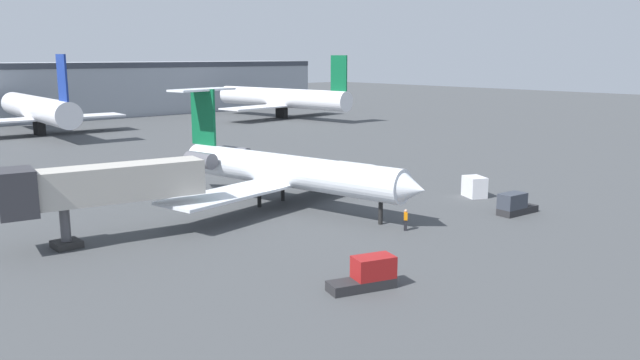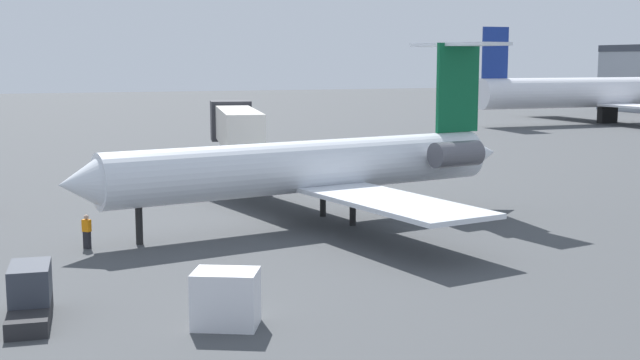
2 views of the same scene
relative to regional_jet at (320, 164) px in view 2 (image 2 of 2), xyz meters
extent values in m
cube|color=#424447|center=(-2.55, -1.54, -3.41)|extent=(400.00, 400.00, 0.10)
cylinder|color=silver|center=(0.15, -0.79, -0.06)|extent=(7.11, 23.72, 2.87)
cone|color=silver|center=(2.44, -13.18, -0.06)|extent=(3.08, 2.66, 2.73)
cone|color=silver|center=(-2.16, 11.69, -0.06)|extent=(2.87, 3.00, 2.44)
cube|color=silver|center=(6.50, 1.40, -1.20)|extent=(12.17, 6.43, 0.24)
cube|color=silver|center=(-6.57, -1.02, -1.20)|extent=(12.17, 6.43, 0.24)
cylinder|color=#595960|center=(0.85, 8.28, 0.34)|extent=(2.06, 3.42, 1.50)
cylinder|color=#595960|center=(-3.75, 7.43, 0.34)|extent=(2.06, 3.42, 1.50)
cube|color=#0C5933|center=(-1.81, 9.82, 4.12)|extent=(0.82, 3.19, 5.48)
cube|color=silver|center=(-1.81, 9.82, 6.76)|extent=(7.12, 3.60, 0.20)
cylinder|color=black|center=(1.93, -10.42, -2.43)|extent=(0.36, 0.36, 1.87)
cylinder|color=black|center=(1.36, 1.46, -2.43)|extent=(0.36, 0.36, 1.87)
cylinder|color=black|center=(-1.79, 0.88, -2.43)|extent=(0.36, 0.36, 1.87)
cube|color=#B7B2A8|center=(-16.00, -0.45, 0.95)|extent=(13.63, 4.90, 2.60)
cube|color=#333338|center=(-22.20, 0.65, 0.95)|extent=(2.92, 3.57, 3.20)
cylinder|color=#4C4C51|center=(-19.30, 0.14, -1.86)|extent=(0.70, 0.70, 3.01)
cube|color=#262626|center=(-19.30, 0.14, -3.11)|extent=(1.80, 1.80, 0.50)
cube|color=black|center=(2.01, -12.98, -2.94)|extent=(0.40, 0.40, 0.85)
cube|color=orange|center=(2.01, -12.98, -2.21)|extent=(0.47, 0.47, 0.60)
sphere|color=tan|center=(2.01, -12.98, -1.79)|extent=(0.24, 0.24, 0.24)
cube|color=#262628|center=(13.28, -15.95, -3.06)|extent=(4.11, 1.77, 0.60)
cube|color=#333842|center=(12.49, -15.87, -2.11)|extent=(2.52, 1.62, 1.30)
cube|color=silver|center=(16.13, -9.57, -2.37)|extent=(2.44, 2.71, 1.98)
cylinder|color=white|center=(-55.57, 66.30, 1.19)|extent=(4.32, 43.02, 4.30)
cube|color=navy|center=(-55.57, 46.79, 6.84)|extent=(0.30, 4.00, 7.00)
cube|color=white|center=(-55.57, 66.30, -0.56)|extent=(36.14, 6.01, 0.30)
cube|color=black|center=(-55.57, 66.30, -2.16)|extent=(1.20, 2.80, 2.40)
camera|label=1|loc=(-34.83, -43.97, 10.01)|focal=35.61mm
camera|label=2|loc=(43.18, -16.32, 5.80)|focal=46.39mm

